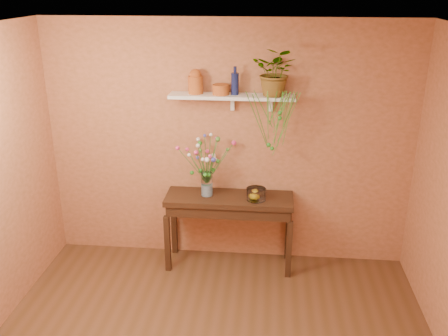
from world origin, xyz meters
name	(u,v)px	position (x,y,z in m)	size (l,w,h in m)	color
room	(203,232)	(0.00, 0.00, 1.35)	(4.04, 4.04, 2.70)	brown
sideboard	(229,207)	(0.04, 1.76, 0.72)	(1.39, 0.45, 0.84)	#311C13
wall_shelf	(233,97)	(0.06, 1.87, 1.92)	(1.30, 0.24, 0.19)	white
terracotta_jug	(195,82)	(-0.33, 1.89, 2.06)	(0.18, 0.18, 0.25)	#A85522
terracotta_pot	(221,90)	(-0.06, 1.86, 1.99)	(0.17, 0.17, 0.10)	#A85522
blue_bottle	(235,83)	(0.08, 1.88, 2.06)	(0.10, 0.10, 0.29)	#121946
spider_plant	(276,72)	(0.49, 1.86, 2.18)	(0.44, 0.38, 0.49)	#29771F
plant_fronds	(276,122)	(0.51, 1.70, 1.70)	(0.54, 0.29, 0.69)	#29771F
glass_vase	(207,186)	(-0.21, 1.77, 0.95)	(0.13, 0.13, 0.26)	white
bouquet	(207,156)	(-0.20, 1.76, 1.30)	(0.63, 0.42, 0.52)	#386B28
glass_bowl	(256,195)	(0.33, 1.71, 0.90)	(0.21, 0.21, 0.13)	white
lemon	(255,195)	(0.32, 1.72, 0.88)	(0.07, 0.07, 0.07)	yellow
carton	(207,190)	(-0.21, 1.76, 0.91)	(0.06, 0.05, 0.13)	teal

